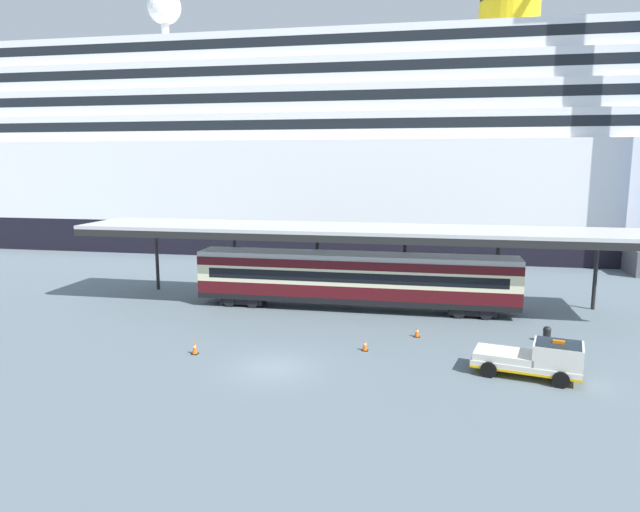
{
  "coord_description": "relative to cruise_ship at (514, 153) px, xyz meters",
  "views": [
    {
      "loc": [
        7.84,
        -27.3,
        10.66
      ],
      "look_at": [
        0.78,
        8.9,
        4.5
      ],
      "focal_mm": 31.89,
      "sensor_mm": 36.0,
      "label": 1
    }
  ],
  "objects": [
    {
      "name": "quay_bollard",
      "position": [
        -2.74,
        -38.94,
        -11.1
      ],
      "size": [
        0.48,
        0.48,
        0.96
      ],
      "color": "black",
      "rests_on": "ground"
    },
    {
      "name": "platform_canopy",
      "position": [
        -15.05,
        -33.14,
        -5.9
      ],
      "size": [
        41.04,
        6.4,
        5.98
      ],
      "color": "#BDBDBD",
      "rests_on": "ground"
    },
    {
      "name": "train_carriage",
      "position": [
        -15.05,
        -33.58,
        -9.31
      ],
      "size": [
        23.02,
        2.81,
        4.11
      ],
      "color": "black",
      "rests_on": "ground"
    },
    {
      "name": "cruise_ship",
      "position": [
        0.0,
        0.0,
        0.0
      ],
      "size": [
        160.88,
        26.31,
        34.87
      ],
      "color": "black",
      "rests_on": "ground"
    },
    {
      "name": "traffic_cone_mid",
      "position": [
        -10.38,
        -39.45,
        -11.29
      ],
      "size": [
        0.36,
        0.36,
        0.66
      ],
      "color": "black",
      "rests_on": "ground"
    },
    {
      "name": "service_truck",
      "position": [
        -4.34,
        -44.98,
        -10.63
      ],
      "size": [
        5.52,
        3.11,
        2.02
      ],
      "color": "silver",
      "rests_on": "ground"
    },
    {
      "name": "traffic_cone_far",
      "position": [
        -22.51,
        -45.04,
        -11.24
      ],
      "size": [
        0.36,
        0.36,
        0.77
      ],
      "color": "black",
      "rests_on": "ground"
    },
    {
      "name": "ground_plane",
      "position": [
        -17.63,
        -46.28,
        -11.62
      ],
      "size": [
        400.0,
        400.0,
        0.0
      ],
      "primitive_type": "plane",
      "color": "slate"
    },
    {
      "name": "traffic_cone_near",
      "position": [
        -13.22,
        -42.62,
        -11.28
      ],
      "size": [
        0.36,
        0.36,
        0.68
      ],
      "color": "black",
      "rests_on": "ground"
    }
  ]
}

